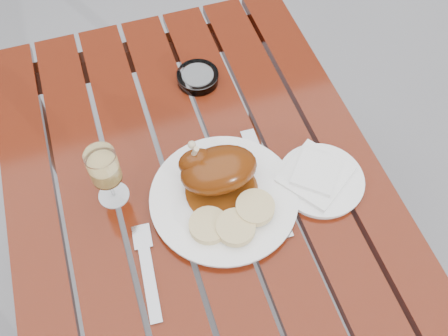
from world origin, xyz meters
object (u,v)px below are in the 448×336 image
(table, at_px, (208,269))
(wine_glass, at_px, (107,177))
(side_plate, at_px, (321,180))
(ashtray, at_px, (198,77))
(dinner_plate, at_px, (224,199))

(table, distance_m, wine_glass, 0.49)
(table, relative_size, side_plate, 6.46)
(table, distance_m, ashtray, 0.52)
(side_plate, relative_size, ashtray, 1.81)
(table, bearing_deg, wine_glass, 156.49)
(wine_glass, bearing_deg, dinner_plate, -21.38)
(side_plate, height_order, ashtray, ashtray)
(dinner_plate, height_order, side_plate, dinner_plate)
(table, distance_m, side_plate, 0.46)
(side_plate, distance_m, ashtray, 0.40)
(wine_glass, height_order, side_plate, wine_glass)
(table, relative_size, wine_glass, 7.84)
(dinner_plate, xyz_separation_m, side_plate, (0.21, -0.02, -0.00))
(dinner_plate, relative_size, ashtray, 3.02)
(dinner_plate, bearing_deg, side_plate, -5.72)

